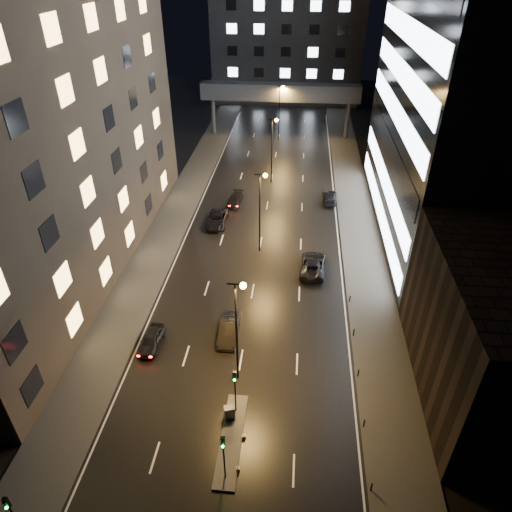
# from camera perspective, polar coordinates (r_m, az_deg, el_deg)

# --- Properties ---
(ground) EXTENTS (160.00, 160.00, 0.00)m
(ground) POSITION_cam_1_polar(r_m,az_deg,el_deg) (65.96, 1.40, 6.32)
(ground) COLOR black
(ground) RESTS_ON ground
(sidewalk_left) EXTENTS (5.00, 110.00, 0.15)m
(sidewalk_left) POSITION_cam_1_polar(r_m,az_deg,el_deg) (63.62, -10.29, 4.73)
(sidewalk_left) COLOR #383533
(sidewalk_left) RESTS_ON ground
(sidewalk_right) EXTENTS (5.00, 110.00, 0.15)m
(sidewalk_right) POSITION_cam_1_polar(r_m,az_deg,el_deg) (61.96, 12.66, 3.60)
(sidewalk_right) COLOR #383533
(sidewalk_right) RESTS_ON ground
(building_left) EXTENTS (15.00, 48.00, 40.00)m
(building_left) POSITION_cam_1_polar(r_m,az_deg,el_deg) (51.17, -27.45, 18.59)
(building_left) COLOR #2D2319
(building_left) RESTS_ON ground
(building_right_low) EXTENTS (10.00, 18.00, 12.00)m
(building_right_low) POSITION_cam_1_polar(r_m,az_deg,el_deg) (39.93, 27.87, -8.55)
(building_right_low) COLOR black
(building_right_low) RESTS_ON ground
(building_right_glass) EXTENTS (20.00, 36.00, 45.00)m
(building_right_glass) POSITION_cam_1_polar(r_m,az_deg,el_deg) (58.82, 28.67, 22.41)
(building_right_glass) COLOR black
(building_right_glass) RESTS_ON ground
(building_far) EXTENTS (34.00, 14.00, 25.00)m
(building_far) POSITION_cam_1_polar(r_m,az_deg,el_deg) (117.87, 3.92, 24.92)
(building_far) COLOR #333335
(building_far) RESTS_ON ground
(skybridge) EXTENTS (30.00, 3.00, 10.00)m
(skybridge) POSITION_cam_1_polar(r_m,az_deg,el_deg) (91.23, 3.04, 19.70)
(skybridge) COLOR #333335
(skybridge) RESTS_ON ground
(median_island) EXTENTS (1.60, 8.00, 0.15)m
(median_island) POSITION_cam_1_polar(r_m,az_deg,el_deg) (36.69, -3.09, -21.85)
(median_island) COLOR #383533
(median_island) RESTS_ON ground
(traffic_signal_near) EXTENTS (0.28, 0.34, 4.40)m
(traffic_signal_near) POSITION_cam_1_polar(r_m,az_deg,el_deg) (35.79, -2.64, -15.83)
(traffic_signal_near) COLOR black
(traffic_signal_near) RESTS_ON median_island
(traffic_signal_far) EXTENTS (0.28, 0.34, 4.40)m
(traffic_signal_far) POSITION_cam_1_polar(r_m,az_deg,el_deg) (32.54, -4.08, -23.16)
(traffic_signal_far) COLOR black
(traffic_signal_far) RESTS_ON median_island
(traffic_signal_corner) EXTENTS (0.28, 0.34, 4.40)m
(traffic_signal_corner) POSITION_cam_1_polar(r_m,az_deg,el_deg) (33.88, -28.24, -26.35)
(traffic_signal_corner) COLOR black
(traffic_signal_corner) RESTS_ON ground
(bollard_row) EXTENTS (0.12, 25.12, 0.90)m
(bollard_row) POSITION_cam_1_polar(r_m,az_deg,el_deg) (39.36, 12.98, -16.83)
(bollard_row) COLOR black
(bollard_row) RESTS_ON ground
(streetlight_near) EXTENTS (1.45, 0.50, 10.15)m
(streetlight_near) POSITION_cam_1_polar(r_m,az_deg,el_deg) (35.80, -2.23, -8.01)
(streetlight_near) COLOR black
(streetlight_near) RESTS_ON ground
(streetlight_mid_a) EXTENTS (1.45, 0.50, 10.15)m
(streetlight_mid_a) POSITION_cam_1_polar(r_m,az_deg,el_deg) (52.34, 0.65, 6.63)
(streetlight_mid_a) COLOR black
(streetlight_mid_a) RESTS_ON ground
(streetlight_mid_b) EXTENTS (1.45, 0.50, 10.15)m
(streetlight_mid_b) POSITION_cam_1_polar(r_m,az_deg,el_deg) (70.69, 2.13, 13.98)
(streetlight_mid_b) COLOR black
(streetlight_mid_b) RESTS_ON ground
(streetlight_far) EXTENTS (1.45, 0.50, 10.15)m
(streetlight_far) POSITION_cam_1_polar(r_m,az_deg,el_deg) (89.75, 3.04, 18.25)
(streetlight_far) COLOR black
(streetlight_far) RESTS_ON ground
(car_away_a) EXTENTS (1.86, 4.25, 1.42)m
(car_away_a) POSITION_cam_1_polar(r_m,az_deg,el_deg) (43.57, -12.96, -10.17)
(car_away_a) COLOR black
(car_away_a) RESTS_ON ground
(car_away_b) EXTENTS (1.70, 4.84, 1.59)m
(car_away_b) POSITION_cam_1_polar(r_m,az_deg,el_deg) (43.47, -3.40, -9.13)
(car_away_b) COLOR black
(car_away_b) RESTS_ON ground
(car_away_c) EXTENTS (2.55, 5.45, 1.51)m
(car_away_c) POSITION_cam_1_polar(r_m,az_deg,el_deg) (60.96, -4.88, 4.56)
(car_away_c) COLOR black
(car_away_c) RESTS_ON ground
(car_away_d) EXTENTS (2.16, 4.58, 1.29)m
(car_away_d) POSITION_cam_1_polar(r_m,az_deg,el_deg) (66.21, -2.61, 7.04)
(car_away_d) COLOR black
(car_away_d) RESTS_ON ground
(car_toward_a) EXTENTS (3.09, 6.03, 1.63)m
(car_toward_a) POSITION_cam_1_polar(r_m,az_deg,el_deg) (52.12, 7.13, -1.07)
(car_toward_a) COLOR black
(car_toward_a) RESTS_ON ground
(car_toward_b) EXTENTS (2.13, 5.03, 1.45)m
(car_toward_b) POSITION_cam_1_polar(r_m,az_deg,el_deg) (67.66, 9.18, 7.31)
(car_toward_b) COLOR black
(car_toward_b) RESTS_ON ground
(utility_cabinet) EXTENTS (0.91, 0.75, 1.16)m
(utility_cabinet) POSITION_cam_1_polar(r_m,az_deg,el_deg) (37.25, -3.34, -18.92)
(utility_cabinet) COLOR #474749
(utility_cabinet) RESTS_ON median_island
(cone_a) EXTENTS (0.48, 0.48, 0.52)m
(cone_a) POSITION_cam_1_polar(r_m,az_deg,el_deg) (36.54, -1.55, -21.60)
(cone_a) COLOR orange
(cone_a) RESTS_ON ground
(cone_b) EXTENTS (0.33, 0.33, 0.52)m
(cone_b) POSITION_cam_1_polar(r_m,az_deg,el_deg) (35.16, -2.27, -25.01)
(cone_b) COLOR #FF640D
(cone_b) RESTS_ON ground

